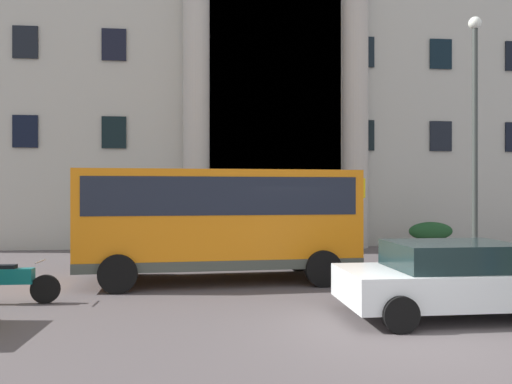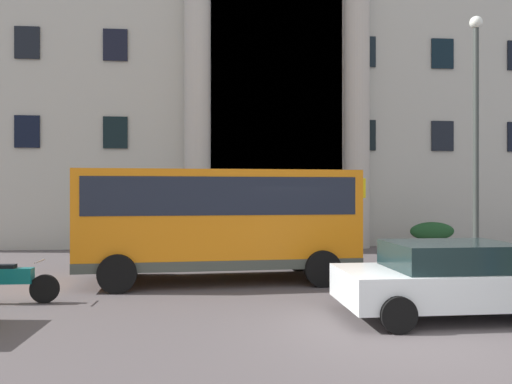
% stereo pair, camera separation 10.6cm
% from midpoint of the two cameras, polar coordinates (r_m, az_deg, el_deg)
% --- Properties ---
extents(ground_plane, '(80.00, 64.00, 0.12)m').
position_cam_midpoint_polar(ground_plane, '(8.44, 16.83, -16.49)').
color(ground_plane, '#4F4849').
extents(office_building_facade, '(34.70, 9.79, 21.65)m').
position_cam_midpoint_polar(office_building_facade, '(26.53, 1.44, 18.62)').
color(office_building_facade, '#ABABA2').
rests_on(office_building_facade, ground_plane).
extents(orange_minibus, '(7.14, 3.12, 2.89)m').
position_cam_midpoint_polar(orange_minibus, '(13.00, -4.46, -2.73)').
color(orange_minibus, orange).
rests_on(orange_minibus, ground_plane).
extents(bus_stop_sign, '(0.44, 0.08, 2.75)m').
position_cam_midpoint_polar(bus_stop_sign, '(15.27, 11.55, -2.39)').
color(bus_stop_sign, '#9A9814').
rests_on(bus_stop_sign, ground_plane).
extents(hedge_planter_west, '(1.50, 0.73, 1.41)m').
position_cam_midpoint_polar(hedge_planter_west, '(18.68, -17.97, -5.09)').
color(hedge_planter_west, gray).
rests_on(hedge_planter_west, ground_plane).
extents(hedge_planter_far_west, '(1.83, 0.71, 1.18)m').
position_cam_midpoint_polar(hedge_planter_far_west, '(20.25, 19.47, -5.01)').
color(hedge_planter_far_west, gray).
rests_on(hedge_planter_far_west, ground_plane).
extents(hedge_planter_east, '(1.89, 0.81, 1.19)m').
position_cam_midpoint_polar(hedge_planter_east, '(17.94, -1.82, -5.64)').
color(hedge_planter_east, slate).
rests_on(hedge_planter_east, ground_plane).
extents(parked_compact_extra, '(4.15, 2.15, 1.39)m').
position_cam_midpoint_polar(parked_compact_extra, '(10.05, 21.45, -9.28)').
color(parked_compact_extra, silver).
rests_on(parked_compact_extra, ground_plane).
extents(scooter_by_planter, '(1.95, 0.55, 0.89)m').
position_cam_midpoint_polar(scooter_by_planter, '(11.62, -26.89, -9.32)').
color(scooter_by_planter, black).
rests_on(scooter_by_planter, ground_plane).
extents(lamppost_plaza_centre, '(0.40, 0.40, 7.98)m').
position_cam_midpoint_polar(lamppost_plaza_centre, '(17.43, 23.89, 7.53)').
color(lamppost_plaza_centre, '#363C39').
rests_on(lamppost_plaza_centre, ground_plane).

